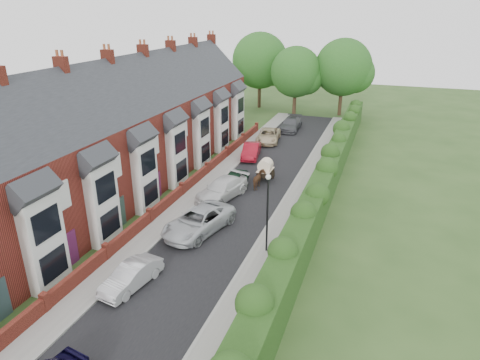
{
  "coord_description": "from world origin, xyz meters",
  "views": [
    {
      "loc": [
        9.43,
        -18.03,
        14.08
      ],
      "look_at": [
        -0.26,
        9.51,
        2.2
      ],
      "focal_mm": 32.0,
      "sensor_mm": 36.0,
      "label": 1
    }
  ],
  "objects_px": {
    "car_silver_b": "(199,221)",
    "car_white": "(222,189)",
    "car_grey": "(291,124)",
    "car_green": "(233,181)",
    "lamppost": "(268,204)",
    "car_beige": "(268,136)",
    "horse_cart": "(265,168)",
    "car_red": "(251,151)",
    "car_silver_a": "(131,276)",
    "horse": "(259,180)"
  },
  "relations": [
    {
      "from": "car_green",
      "to": "car_grey",
      "type": "bearing_deg",
      "value": 88.73
    },
    {
      "from": "car_silver_b",
      "to": "horse",
      "type": "relative_size",
      "value": 3.27
    },
    {
      "from": "car_green",
      "to": "car_beige",
      "type": "xyz_separation_m",
      "value": [
        -0.93,
        13.85,
        0.01
      ]
    },
    {
      "from": "car_silver_a",
      "to": "car_green",
      "type": "bearing_deg",
      "value": 97.38
    },
    {
      "from": "car_red",
      "to": "horse_cart",
      "type": "distance_m",
      "value": 6.14
    },
    {
      "from": "car_grey",
      "to": "car_beige",
      "type": "bearing_deg",
      "value": -104.18
    },
    {
      "from": "car_silver_a",
      "to": "horse",
      "type": "relative_size",
      "value": 2.24
    },
    {
      "from": "car_silver_a",
      "to": "horse_cart",
      "type": "height_order",
      "value": "horse_cart"
    },
    {
      "from": "car_silver_b",
      "to": "car_beige",
      "type": "relative_size",
      "value": 1.12
    },
    {
      "from": "lamppost",
      "to": "car_red",
      "type": "distance_m",
      "value": 18.03
    },
    {
      "from": "car_grey",
      "to": "horse",
      "type": "xyz_separation_m",
      "value": [
        1.62,
        -18.6,
        -0.01
      ]
    },
    {
      "from": "car_green",
      "to": "horse_cart",
      "type": "height_order",
      "value": "horse_cart"
    },
    {
      "from": "car_white",
      "to": "horse_cart",
      "type": "distance_m",
      "value": 5.21
    },
    {
      "from": "horse_cart",
      "to": "car_grey",
      "type": "bearing_deg",
      "value": 95.54
    },
    {
      "from": "car_white",
      "to": "car_silver_b",
      "type": "bearing_deg",
      "value": -69.93
    },
    {
      "from": "car_white",
      "to": "car_green",
      "type": "height_order",
      "value": "car_white"
    },
    {
      "from": "lamppost",
      "to": "horse_cart",
      "type": "bearing_deg",
      "value": 106.62
    },
    {
      "from": "car_white",
      "to": "horse_cart",
      "type": "xyz_separation_m",
      "value": [
        2.17,
        4.73,
        0.35
      ]
    },
    {
      "from": "horse_cart",
      "to": "car_white",
      "type": "bearing_deg",
      "value": -114.61
    },
    {
      "from": "horse_cart",
      "to": "car_beige",
      "type": "bearing_deg",
      "value": 104.5
    },
    {
      "from": "car_silver_a",
      "to": "car_beige",
      "type": "height_order",
      "value": "car_beige"
    },
    {
      "from": "car_grey",
      "to": "horse_cart",
      "type": "height_order",
      "value": "horse_cart"
    },
    {
      "from": "car_silver_b",
      "to": "car_green",
      "type": "xyz_separation_m",
      "value": [
        -0.32,
        7.6,
        -0.09
      ]
    },
    {
      "from": "car_green",
      "to": "lamppost",
      "type": "bearing_deg",
      "value": -58.57
    },
    {
      "from": "car_silver_a",
      "to": "horse",
      "type": "bearing_deg",
      "value": 90.28
    },
    {
      "from": "car_silver_a",
      "to": "car_white",
      "type": "distance_m",
      "value": 12.37
    },
    {
      "from": "lamppost",
      "to": "car_green",
      "type": "xyz_separation_m",
      "value": [
        -5.32,
        8.6,
        -2.6
      ]
    },
    {
      "from": "car_beige",
      "to": "car_silver_b",
      "type": "bearing_deg",
      "value": -94.72
    },
    {
      "from": "car_silver_a",
      "to": "car_grey",
      "type": "relative_size",
      "value": 0.76
    },
    {
      "from": "car_green",
      "to": "horse",
      "type": "relative_size",
      "value": 2.35
    },
    {
      "from": "car_silver_a",
      "to": "horse_cart",
      "type": "distance_m",
      "value": 17.29
    },
    {
      "from": "car_beige",
      "to": "horse_cart",
      "type": "xyz_separation_m",
      "value": [
        2.88,
        -11.12,
        0.41
      ]
    },
    {
      "from": "car_white",
      "to": "car_green",
      "type": "xyz_separation_m",
      "value": [
        0.22,
        2.0,
        -0.07
      ]
    },
    {
      "from": "car_beige",
      "to": "car_grey",
      "type": "height_order",
      "value": "car_grey"
    },
    {
      "from": "car_white",
      "to": "car_red",
      "type": "distance_m",
      "value": 10.09
    },
    {
      "from": "horse",
      "to": "horse_cart",
      "type": "distance_m",
      "value": 1.93
    },
    {
      "from": "car_white",
      "to": "car_beige",
      "type": "xyz_separation_m",
      "value": [
        -0.71,
        15.85,
        -0.06
      ]
    },
    {
      "from": "car_green",
      "to": "car_white",
      "type": "bearing_deg",
      "value": -96.71
    },
    {
      "from": "car_silver_b",
      "to": "car_white",
      "type": "height_order",
      "value": "car_silver_b"
    },
    {
      "from": "car_silver_b",
      "to": "car_grey",
      "type": "xyz_separation_m",
      "value": [
        0.0,
        27.03,
        -0.05
      ]
    },
    {
      "from": "car_silver_b",
      "to": "horse_cart",
      "type": "relative_size",
      "value": 2.11
    },
    {
      "from": "car_grey",
      "to": "car_silver_b",
      "type": "bearing_deg",
      "value": -91.5
    },
    {
      "from": "car_silver_b",
      "to": "car_green",
      "type": "distance_m",
      "value": 7.61
    },
    {
      "from": "car_white",
      "to": "horse_cart",
      "type": "relative_size",
      "value": 1.95
    },
    {
      "from": "car_red",
      "to": "car_beige",
      "type": "relative_size",
      "value": 0.86
    },
    {
      "from": "car_silver_b",
      "to": "car_red",
      "type": "bearing_deg",
      "value": 109.05
    },
    {
      "from": "lamppost",
      "to": "car_silver_b",
      "type": "bearing_deg",
      "value": 168.69
    },
    {
      "from": "car_grey",
      "to": "horse",
      "type": "relative_size",
      "value": 2.95
    },
    {
      "from": "car_green",
      "to": "horse",
      "type": "bearing_deg",
      "value": 23.02
    },
    {
      "from": "car_grey",
      "to": "horse",
      "type": "height_order",
      "value": "car_grey"
    }
  ]
}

